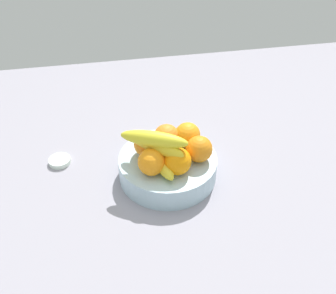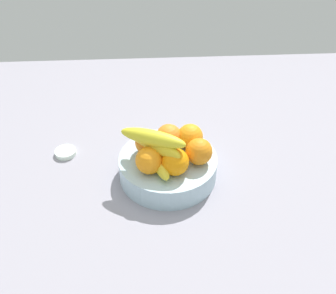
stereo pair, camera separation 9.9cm
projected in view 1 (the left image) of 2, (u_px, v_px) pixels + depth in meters
The scene contains 10 objects.
ground_plane at pixel (173, 179), 110.67cm from camera, with size 180.00×140.00×3.00cm, color gray.
fruit_bowl at pixel (168, 168), 107.21cm from camera, with size 26.12×26.12×6.28cm, color #ABCAD9.
orange_front_left at pixel (187, 135), 107.45cm from camera, with size 6.95×6.95×6.95cm, color orange.
orange_front_right at pixel (166, 137), 106.86cm from camera, with size 6.95×6.95×6.95cm, color orange.
orange_center at pixel (147, 144), 104.56cm from camera, with size 6.95×6.95×6.95cm, color orange.
orange_back_left at pixel (152, 162), 99.04cm from camera, with size 6.95×6.95×6.95cm, color orange.
orange_back_right at pixel (177, 161), 99.22cm from camera, with size 6.95×6.95×6.95cm, color orange.
orange_top_stack at pixel (199, 149), 102.89cm from camera, with size 6.95×6.95×6.95cm, color orange.
banana_bunch at pixel (157, 148), 100.35cm from camera, with size 17.22×17.89×10.60cm.
jar_lid at pixel (60, 161), 113.10cm from camera, with size 6.07×6.07×1.39cm, color white.
Camera 1 is at (15.83, 78.77, 75.12)cm, focal length 42.95 mm.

